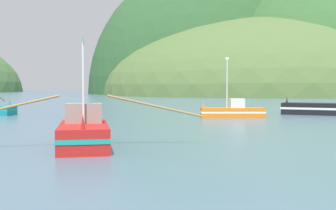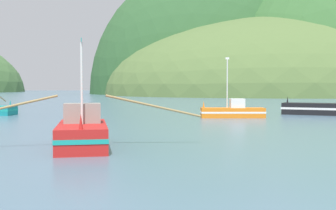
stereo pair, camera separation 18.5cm
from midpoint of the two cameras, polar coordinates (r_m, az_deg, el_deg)
The scene contains 4 objects.
hill_mid_left at distance 174.36m, azimuth 4.99°, elevation 1.54°, with size 94.47×75.58×103.45m, color #2D562D.
hill_far_left at distance 164.27m, azimuth 15.42°, elevation 1.39°, with size 134.52×107.62×56.10m, color #516B38.
fishing_boat_red at distance 22.16m, azimuth -11.47°, elevation -3.67°, with size 12.47×6.30×5.52m.
fishing_boat_orange at distance 42.35m, azimuth 8.57°, elevation -0.85°, with size 6.44×2.44×5.94m.
Camera 1 is at (-7.52, -5.82, 3.13)m, focal length 45.42 mm.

